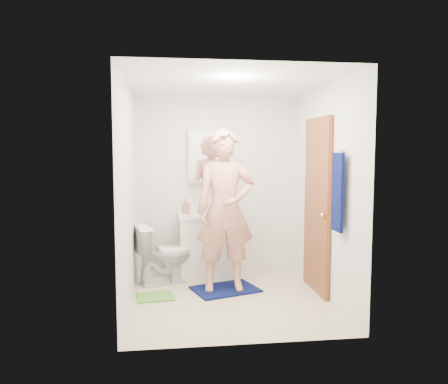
{
  "coord_description": "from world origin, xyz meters",
  "views": [
    {
      "loc": [
        -0.65,
        -4.77,
        1.66
      ],
      "look_at": [
        -0.03,
        0.25,
        1.19
      ],
      "focal_mm": 35.0,
      "sensor_mm": 36.0,
      "label": 1
    }
  ],
  "objects_px": {
    "towel": "(338,192)",
    "soap_dispenser": "(186,206)",
    "toothbrush_cup": "(230,208)",
    "toilet": "(165,253)",
    "man": "(225,210)",
    "vanity_cabinet": "(209,246)",
    "medicine_cabinet": "(207,156)"
  },
  "relations": [
    {
      "from": "towel",
      "to": "soap_dispenser",
      "type": "relative_size",
      "value": 3.93
    },
    {
      "from": "vanity_cabinet",
      "to": "medicine_cabinet",
      "type": "height_order",
      "value": "medicine_cabinet"
    },
    {
      "from": "toilet",
      "to": "soap_dispenser",
      "type": "bearing_deg",
      "value": -70.79
    },
    {
      "from": "towel",
      "to": "man",
      "type": "relative_size",
      "value": 0.42
    },
    {
      "from": "toothbrush_cup",
      "to": "man",
      "type": "xyz_separation_m",
      "value": [
        -0.16,
        -0.71,
        0.08
      ]
    },
    {
      "from": "vanity_cabinet",
      "to": "toilet",
      "type": "xyz_separation_m",
      "value": [
        -0.57,
        -0.23,
        -0.02
      ]
    },
    {
      "from": "soap_dispenser",
      "to": "towel",
      "type": "bearing_deg",
      "value": -44.51
    },
    {
      "from": "toothbrush_cup",
      "to": "man",
      "type": "bearing_deg",
      "value": -102.28
    },
    {
      "from": "toilet",
      "to": "man",
      "type": "xyz_separation_m",
      "value": [
        0.71,
        -0.42,
        0.59
      ]
    },
    {
      "from": "vanity_cabinet",
      "to": "medicine_cabinet",
      "type": "relative_size",
      "value": 1.14
    },
    {
      "from": "toilet",
      "to": "man",
      "type": "bearing_deg",
      "value": -137.67
    },
    {
      "from": "soap_dispenser",
      "to": "toothbrush_cup",
      "type": "relative_size",
      "value": 1.76
    },
    {
      "from": "towel",
      "to": "toothbrush_cup",
      "type": "xyz_separation_m",
      "value": [
        -0.89,
        1.55,
        -0.35
      ]
    },
    {
      "from": "towel",
      "to": "soap_dispenser",
      "type": "distance_m",
      "value": 2.1
    },
    {
      "from": "toothbrush_cup",
      "to": "toilet",
      "type": "bearing_deg",
      "value": -160.97
    },
    {
      "from": "vanity_cabinet",
      "to": "towel",
      "type": "xyz_separation_m",
      "value": [
        1.18,
        -1.48,
        0.85
      ]
    },
    {
      "from": "vanity_cabinet",
      "to": "toothbrush_cup",
      "type": "distance_m",
      "value": 0.58
    },
    {
      "from": "medicine_cabinet",
      "to": "soap_dispenser",
      "type": "xyz_separation_m",
      "value": [
        -0.3,
        -0.25,
        -0.65
      ]
    },
    {
      "from": "toothbrush_cup",
      "to": "man",
      "type": "height_order",
      "value": "man"
    },
    {
      "from": "vanity_cabinet",
      "to": "toothbrush_cup",
      "type": "xyz_separation_m",
      "value": [
        0.29,
        0.07,
        0.5
      ]
    },
    {
      "from": "vanity_cabinet",
      "to": "medicine_cabinet",
      "type": "distance_m",
      "value": 1.22
    },
    {
      "from": "toilet",
      "to": "toothbrush_cup",
      "type": "xyz_separation_m",
      "value": [
        0.87,
        0.3,
        0.52
      ]
    },
    {
      "from": "man",
      "to": "vanity_cabinet",
      "type": "bearing_deg",
      "value": 102.47
    },
    {
      "from": "vanity_cabinet",
      "to": "toothbrush_cup",
      "type": "height_order",
      "value": "toothbrush_cup"
    },
    {
      "from": "medicine_cabinet",
      "to": "toothbrush_cup",
      "type": "bearing_deg",
      "value": -28.08
    },
    {
      "from": "towel",
      "to": "toothbrush_cup",
      "type": "bearing_deg",
      "value": 119.69
    },
    {
      "from": "man",
      "to": "towel",
      "type": "bearing_deg",
      "value": -38.51
    },
    {
      "from": "toilet",
      "to": "toothbrush_cup",
      "type": "distance_m",
      "value": 1.05
    },
    {
      "from": "toothbrush_cup",
      "to": "soap_dispenser",
      "type": "bearing_deg",
      "value": -170.66
    },
    {
      "from": "medicine_cabinet",
      "to": "toilet",
      "type": "bearing_deg",
      "value": -141.41
    },
    {
      "from": "vanity_cabinet",
      "to": "towel",
      "type": "height_order",
      "value": "towel"
    },
    {
      "from": "toilet",
      "to": "man",
      "type": "relative_size",
      "value": 0.4
    }
  ]
}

